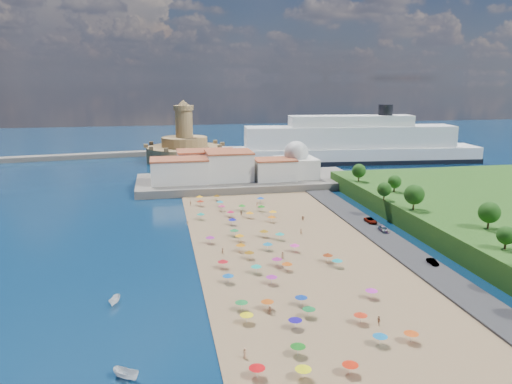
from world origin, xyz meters
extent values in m
plane|color=#071938|center=(0.00, 0.00, 0.00)|extent=(700.00, 700.00, 0.00)
cube|color=#59544C|center=(10.00, 73.00, 1.50)|extent=(90.00, 36.00, 3.00)
cube|color=#59544C|center=(-12.00, 108.00, 1.20)|extent=(18.00, 70.00, 2.40)
cube|color=silver|center=(-18.00, 69.00, 7.50)|extent=(22.00, 14.00, 9.00)
cube|color=silver|center=(2.00, 71.00, 8.50)|extent=(18.00, 16.00, 11.00)
cube|color=silver|center=(20.00, 67.00, 7.00)|extent=(16.00, 12.00, 8.00)
cube|color=silver|center=(-6.00, 83.00, 8.00)|extent=(24.00, 14.00, 10.00)
cube|color=silver|center=(30.00, 71.00, 7.00)|extent=(16.00, 16.00, 8.00)
sphere|color=silver|center=(30.00, 71.00, 13.00)|extent=(10.00, 10.00, 10.00)
cylinder|color=silver|center=(30.00, 71.00, 16.80)|extent=(1.20, 1.20, 1.60)
cylinder|color=#A88454|center=(-12.00, 138.00, 4.00)|extent=(40.00, 40.00, 8.00)
cylinder|color=#A88454|center=(-12.00, 138.00, 10.50)|extent=(24.00, 24.00, 5.00)
cylinder|color=#A88454|center=(-12.00, 138.00, 20.00)|extent=(9.00, 9.00, 14.00)
cylinder|color=#A88454|center=(-12.00, 138.00, 28.20)|extent=(10.40, 10.40, 2.40)
cone|color=#A88454|center=(-12.00, 138.00, 30.90)|extent=(6.00, 6.00, 3.00)
cube|color=black|center=(72.11, 117.69, 1.10)|extent=(138.27, 31.52, 2.20)
cube|color=white|center=(72.11, 117.69, 4.08)|extent=(137.24, 31.04, 8.16)
cube|color=white|center=(72.11, 117.69, 13.61)|extent=(109.82, 25.19, 10.88)
cube|color=white|center=(72.11, 117.69, 21.77)|extent=(64.32, 17.86, 5.44)
cylinder|color=black|center=(90.19, 116.21, 27.21)|extent=(7.26, 7.26, 5.44)
cylinder|color=gray|center=(-4.98, 16.06, 1.25)|extent=(0.07, 0.07, 2.00)
cone|color=#0C0FA1|center=(-4.98, 16.06, 2.15)|extent=(2.50, 2.50, 0.60)
cylinder|color=gray|center=(-6.76, -40.53, 1.25)|extent=(0.07, 0.07, 2.00)
cone|color=#BA4C0E|center=(-6.76, -40.53, 2.15)|extent=(2.50, 2.50, 0.60)
cylinder|color=gray|center=(13.80, -22.53, 1.25)|extent=(0.07, 0.07, 2.00)
cone|color=teal|center=(13.80, -22.53, 2.15)|extent=(2.50, 2.50, 0.60)
cylinder|color=gray|center=(-5.83, 38.60, 1.25)|extent=(0.07, 0.07, 2.00)
cone|color=teal|center=(-5.83, 38.60, 2.15)|extent=(2.50, 2.50, 0.60)
cylinder|color=gray|center=(0.31, -18.86, 1.25)|extent=(0.07, 0.07, 2.00)
cone|color=#9A2173|center=(0.31, -18.86, 2.15)|extent=(2.50, 2.50, 0.60)
cylinder|color=gray|center=(8.37, -49.17, 1.25)|extent=(0.07, 0.07, 2.00)
cone|color=red|center=(8.37, -49.17, 2.15)|extent=(2.50, 2.50, 0.60)
cylinder|color=gray|center=(-12.39, 40.59, 1.25)|extent=(0.07, 0.07, 2.00)
cone|color=#A0230E|center=(-12.39, 40.59, 2.15)|extent=(2.50, 2.50, 0.60)
cylinder|color=gray|center=(0.02, -39.99, 1.25)|extent=(0.07, 0.07, 2.00)
cone|color=navy|center=(0.02, -39.99, 2.15)|extent=(2.50, 2.50, 0.60)
cylinder|color=gray|center=(-12.30, -26.63, 1.25)|extent=(0.07, 0.07, 2.00)
cone|color=#0D56A9|center=(-12.30, -26.63, 2.15)|extent=(2.50, 2.50, 0.60)
cylinder|color=gray|center=(14.03, -56.93, 1.25)|extent=(0.07, 0.07, 2.00)
cone|color=#D64B11|center=(14.03, -56.93, 2.15)|extent=(2.50, 2.50, 0.60)
cylinder|color=gray|center=(6.72, 29.62, 1.25)|extent=(0.07, 0.07, 2.00)
cone|color=#146C13|center=(6.72, 29.62, 2.15)|extent=(2.50, 2.50, 0.60)
cylinder|color=gray|center=(-6.50, -63.43, 1.25)|extent=(0.07, 0.07, 2.00)
cone|color=#E0E30C|center=(-6.50, -63.43, 2.15)|extent=(2.50, 2.50, 0.60)
cylinder|color=gray|center=(-5.51, -57.20, 1.25)|extent=(0.07, 0.07, 2.00)
cone|color=#126715|center=(-5.51, -57.20, 2.15)|extent=(2.50, 2.50, 0.60)
cylinder|color=gray|center=(1.86, 2.90, 1.25)|extent=(0.07, 0.07, 2.00)
cone|color=#90630D|center=(1.86, 2.90, 2.15)|extent=(2.50, 2.50, 0.60)
cylinder|color=gray|center=(0.63, 31.87, 1.25)|extent=(0.07, 0.07, 2.00)
cone|color=#167D18|center=(0.63, 31.87, 2.15)|extent=(2.50, 2.50, 0.60)
cylinder|color=gray|center=(7.20, 16.62, 1.25)|extent=(0.07, 0.07, 2.00)
cone|color=orange|center=(7.20, 16.62, 2.15)|extent=(2.50, 2.50, 0.60)
cylinder|color=gray|center=(-5.41, 0.30, 1.25)|extent=(0.07, 0.07, 2.00)
cone|color=orange|center=(-5.41, 0.30, 2.15)|extent=(2.50, 2.50, 0.60)
cylinder|color=gray|center=(8.58, -56.79, 1.25)|extent=(0.07, 0.07, 2.00)
cone|color=#0D6DB4|center=(8.58, -56.79, 2.15)|extent=(2.50, 2.50, 0.60)
cylinder|color=gray|center=(0.03, -45.05, 1.25)|extent=(0.07, 0.07, 2.00)
cone|color=#136D30|center=(0.03, -45.05, 2.15)|extent=(2.50, 2.50, 0.60)
cylinder|color=gray|center=(1.84, -22.33, 1.25)|extent=(0.07, 0.07, 2.00)
cone|color=#BF4E0F|center=(1.84, -22.33, 2.15)|extent=(2.50, 2.50, 0.60)
cylinder|color=gray|center=(-5.35, -22.50, 1.25)|extent=(0.07, 0.07, 2.00)
cone|color=#119D89|center=(-5.35, -22.50, 2.15)|extent=(2.50, 2.50, 0.60)
cylinder|color=gray|center=(8.82, 41.14, 1.25)|extent=(0.07, 0.07, 2.00)
cone|color=#0E46BD|center=(8.82, 41.14, 2.15)|extent=(2.50, 2.50, 0.60)
cylinder|color=gray|center=(14.64, -39.70, 1.25)|extent=(0.07, 0.07, 2.00)
cone|color=#BC28B6|center=(14.64, -39.70, 2.15)|extent=(2.50, 2.50, 0.60)
cylinder|color=gray|center=(12.83, -18.66, 1.25)|extent=(0.07, 0.07, 2.00)
cone|color=maroon|center=(12.83, -18.66, 2.15)|extent=(2.50, 2.50, 0.60)
cylinder|color=gray|center=(-5.85, 47.58, 1.25)|extent=(0.07, 0.07, 2.00)
cone|color=brown|center=(-5.85, 47.58, 2.15)|extent=(2.50, 2.50, 0.60)
cylinder|color=gray|center=(-6.05, 5.30, 1.25)|extent=(0.07, 0.07, 2.00)
cone|color=#157B3A|center=(-6.05, 5.30, 2.15)|extent=(2.50, 2.50, 0.60)
cylinder|color=gray|center=(-4.21, 24.88, 1.25)|extent=(0.07, 0.07, 2.00)
cone|color=#C00F40|center=(-4.21, 24.88, 2.15)|extent=(2.50, 2.50, 0.60)
cylinder|color=gray|center=(0.64, -63.69, 1.25)|extent=(0.07, 0.07, 2.00)
cone|color=red|center=(0.64, -63.69, 2.15)|extent=(2.50, 2.50, 0.60)
cylinder|color=gray|center=(-11.65, -39.92, 1.25)|extent=(0.07, 0.07, 2.00)
cone|color=#157731|center=(-11.65, -39.92, 2.15)|extent=(2.50, 2.50, 0.60)
cylinder|color=gray|center=(-12.08, 47.54, 1.25)|extent=(0.07, 0.07, 2.00)
cone|color=#F39E0A|center=(-12.08, 47.54, 2.15)|extent=(2.50, 2.50, 0.60)
cylinder|color=gray|center=(8.98, 22.64, 1.25)|extent=(0.07, 0.07, 2.00)
cone|color=#FFAD0D|center=(8.98, 22.64, 2.15)|extent=(2.50, 2.50, 0.60)
cylinder|color=gray|center=(-6.36, -7.39, 1.25)|extent=(0.07, 0.07, 2.00)
cone|color=#CB7109|center=(-6.36, -7.39, 2.15)|extent=(2.50, 2.50, 0.60)
cylinder|color=gray|center=(-13.30, 0.29, 1.25)|extent=(0.07, 0.07, 2.00)
cone|color=#9A2191|center=(-13.30, 0.29, 2.15)|extent=(2.50, 2.50, 0.60)
cylinder|color=gray|center=(5.56, -0.38, 1.25)|extent=(0.07, 0.07, 2.00)
cone|color=#119C91|center=(5.56, -0.38, 2.15)|extent=(2.50, 2.50, 0.60)
cylinder|color=gray|center=(-5.97, 32.73, 1.25)|extent=(0.07, 0.07, 2.00)
cone|color=#BF295F|center=(-5.97, 32.73, 2.15)|extent=(2.50, 2.50, 0.60)
cylinder|color=gray|center=(0.50, -7.98, 1.25)|extent=(0.07, 0.07, 2.00)
cone|color=#106A9A|center=(0.50, -7.98, 2.15)|extent=(2.50, 2.50, 0.60)
cylinder|color=gray|center=(-5.25, -13.22, 1.25)|extent=(0.07, 0.07, 2.00)
cone|color=#7F510B|center=(-5.25, -13.22, 2.15)|extent=(2.50, 2.50, 0.60)
cylinder|color=gray|center=(1.47, 22.46, 1.25)|extent=(0.07, 0.07, 2.00)
cone|color=orange|center=(1.47, 22.46, 2.15)|extent=(2.50, 2.50, 0.60)
cylinder|color=gray|center=(-3.59, -48.68, 1.25)|extent=(0.07, 0.07, 2.00)
cone|color=#190B90|center=(-3.59, -48.68, 2.15)|extent=(2.50, 2.50, 0.60)
cylinder|color=gray|center=(-3.30, -29.03, 1.25)|extent=(0.07, 0.07, 2.00)
cone|color=#9E219A|center=(-3.30, -29.03, 2.15)|extent=(2.50, 2.50, 0.60)
cylinder|color=gray|center=(6.99, -10.25, 1.25)|extent=(0.07, 0.07, 2.00)
cone|color=#CC2B9A|center=(6.99, -10.25, 2.15)|extent=(2.50, 2.50, 0.60)
cylinder|color=gray|center=(-11.58, -45.14, 1.25)|extent=(0.07, 0.07, 2.00)
cone|color=yellow|center=(-11.58, -45.14, 2.15)|extent=(2.50, 2.50, 0.60)
cylinder|color=gray|center=(-12.28, -18.01, 1.25)|extent=(0.07, 0.07, 2.00)
cone|color=#B40E1A|center=(-12.28, -18.01, 2.15)|extent=(2.50, 2.50, 0.60)
cylinder|color=gray|center=(-13.72, 23.96, 1.25)|extent=(0.07, 0.07, 2.00)
cone|color=#0F8D79|center=(-13.72, 23.96, 2.15)|extent=(2.50, 2.50, 0.60)
cylinder|color=gray|center=(-13.02, -61.83, 1.25)|extent=(0.07, 0.07, 2.00)
cone|color=red|center=(-13.02, -61.83, 2.15)|extent=(2.50, 2.50, 0.60)
imported|color=tan|center=(-11.01, -8.40, 1.09)|extent=(1.01, 0.93, 1.68)
imported|color=tan|center=(11.29, -50.41, 1.19)|extent=(0.56, 1.14, 1.87)
imported|color=tan|center=(-15.73, 41.97, 1.19)|extent=(0.50, 1.12, 1.87)
imported|color=tan|center=(16.97, 16.12, 1.15)|extent=(1.75, 0.90, 1.80)
imported|color=tan|center=(-13.86, -56.28, 1.13)|extent=(0.87, 1.01, 1.76)
imported|color=tan|center=(2.83, -14.36, 1.16)|extent=(1.06, 0.94, 1.82)
imported|color=tan|center=(6.39, 35.15, 1.16)|extent=(1.36, 1.12, 1.83)
imported|color=tan|center=(-0.67, 25.79, 1.17)|extent=(1.13, 1.13, 1.84)
imported|color=tan|center=(12.57, 3.05, 1.19)|extent=(0.82, 0.72, 1.88)
imported|color=tan|center=(-18.20, 18.42, 1.03)|extent=(1.03, 0.61, 1.56)
imported|color=tan|center=(-6.71, -42.52, 1.11)|extent=(1.66, 1.09, 1.72)
imported|color=white|center=(-31.82, -58.14, 0.87)|extent=(4.63, 4.01, 1.74)
imported|color=white|center=(-35.42, -32.05, 0.77)|extent=(2.63, 4.26, 1.54)
imported|color=gray|center=(36.00, -26.00, 1.32)|extent=(1.32, 3.74, 1.23)
imported|color=gray|center=(36.00, 9.01, 1.42)|extent=(2.62, 5.31, 1.45)
imported|color=gray|center=(36.00, 0.16, 1.41)|extent=(2.10, 4.92, 1.41)
cylinder|color=#382314|center=(49.01, -33.15, 7.15)|extent=(0.50, 0.50, 2.30)
sphere|color=#14380F|center=(49.01, -33.15, 9.22)|extent=(4.14, 4.14, 4.14)
cylinder|color=#382314|center=(55.24, -18.50, 7.51)|extent=(0.50, 0.50, 3.02)
sphere|color=#14380F|center=(55.24, -18.50, 10.23)|extent=(5.44, 5.44, 5.44)
cylinder|color=#382314|center=(45.87, 2.19, 7.62)|extent=(0.50, 0.50, 3.24)
sphere|color=#14380F|center=(45.87, 2.19, 10.54)|extent=(5.84, 5.84, 5.84)
cylinder|color=#382314|center=(42.72, 14.88, 7.23)|extent=(0.50, 0.50, 2.47)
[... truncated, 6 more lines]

